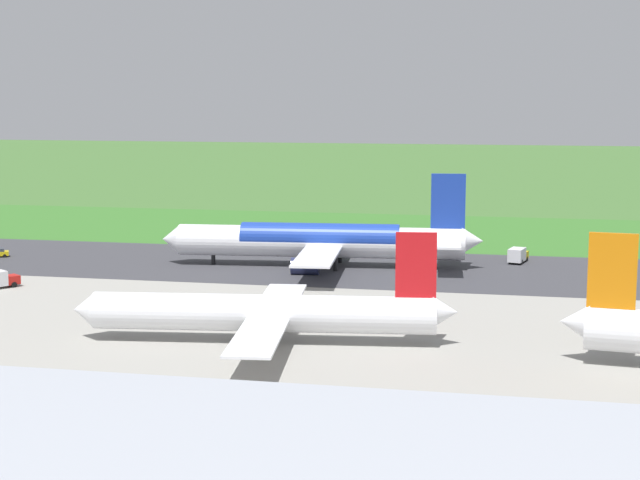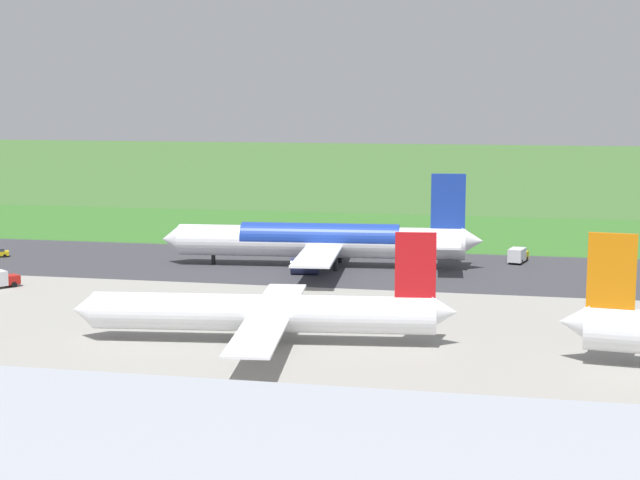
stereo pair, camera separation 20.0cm
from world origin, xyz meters
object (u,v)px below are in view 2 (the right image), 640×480
at_px(service_truck_baggage, 518,255).
at_px(traffic_cone_orange, 425,238).
at_px(no_stopping_sign, 457,230).
at_px(airliner_parked_mid, 265,312).
at_px(airliner_main, 322,241).

distance_m(service_truck_baggage, traffic_cone_orange, 30.14).
bearing_deg(no_stopping_sign, traffic_cone_orange, 29.02).
height_order(no_stopping_sign, traffic_cone_orange, no_stopping_sign).
xyz_separation_m(airliner_parked_mid, service_truck_baggage, (-28.72, -60.50, -2.20)).
relative_size(airliner_parked_mid, traffic_cone_orange, 82.14).
distance_m(airliner_main, traffic_cone_orange, 36.88).
bearing_deg(traffic_cone_orange, airliner_main, 67.71).
relative_size(airliner_main, airliner_parked_mid, 1.20).
bearing_deg(service_truck_baggage, no_stopping_sign, -66.14).
xyz_separation_m(airliner_parked_mid, no_stopping_sign, (-16.61, -87.88, -1.93)).
height_order(airliner_main, airliner_parked_mid, airliner_main).
bearing_deg(traffic_cone_orange, no_stopping_sign, -150.98).
xyz_separation_m(airliner_parked_mid, traffic_cone_orange, (-10.49, -84.48, -3.33)).
bearing_deg(no_stopping_sign, airliner_parked_mid, 79.30).
bearing_deg(airliner_main, airliner_parked_mid, 93.86).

